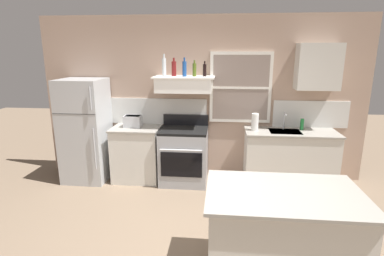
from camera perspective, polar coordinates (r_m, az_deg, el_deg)
ground_plane at (r=3.57m, az=-1.21°, el=-22.42°), size 16.00×16.00×0.00m
back_wall at (r=5.14m, az=2.05°, el=5.53°), size 5.40×0.11×2.70m
refrigerator at (r=5.35m, az=-19.40°, el=-0.43°), size 0.70×0.72×1.70m
counter_left_of_stove at (r=5.22m, az=-10.24°, el=-4.70°), size 0.79×0.63×0.91m
toaster at (r=5.11m, az=-11.06°, el=1.28°), size 0.30×0.20×0.19m
stove_range at (r=5.03m, az=-1.52°, el=-5.12°), size 0.76×0.69×1.09m
range_hood_shelf at (r=4.86m, az=-1.47°, el=8.26°), size 0.96×0.52×0.24m
bottle_clear_tall at (r=4.89m, az=-5.26°, el=11.37°), size 0.06×0.06×0.35m
bottle_red_label_wine at (r=4.91m, az=-3.41°, el=11.12°), size 0.07×0.07×0.29m
bottle_blue_liqueur at (r=4.82m, az=-1.42°, el=11.10°), size 0.07×0.07×0.29m
bottle_olive_oil_square at (r=4.85m, az=0.46°, el=10.93°), size 0.06×0.06×0.25m
bottle_balsamic_dark at (r=4.85m, az=2.39°, el=10.84°), size 0.06×0.06×0.24m
counter_right_with_sink at (r=5.15m, az=17.75°, el=-5.44°), size 1.43×0.63×0.91m
sink_faucet at (r=5.05m, az=16.96°, el=1.66°), size 0.03×0.17×0.28m
paper_towel_roll at (r=4.89m, az=11.74°, el=1.12°), size 0.11×0.11×0.27m
dish_soap_bottle at (r=5.13m, az=19.95°, el=0.65°), size 0.06×0.06×0.18m
kitchen_island at (r=3.11m, az=16.38°, el=-18.95°), size 1.40×0.90×0.91m
upper_cabinet_right at (r=5.10m, az=22.59°, el=10.58°), size 0.64×0.32×0.70m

